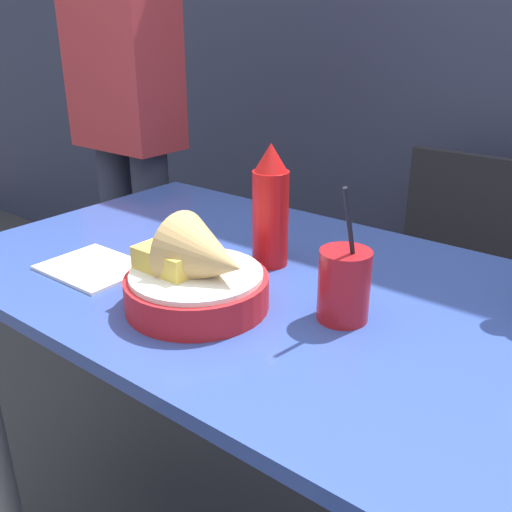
# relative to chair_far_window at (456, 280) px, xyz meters

# --- Properties ---
(dining_table) EXTENTS (1.27, 0.71, 0.75)m
(dining_table) POSITION_rel_chair_far_window_xyz_m (-0.05, -0.76, 0.15)
(dining_table) COLOR #334C9E
(dining_table) RESTS_ON ground_plane
(chair_far_window) EXTENTS (0.40, 0.40, 0.84)m
(chair_far_window) POSITION_rel_chair_far_window_xyz_m (0.00, 0.00, 0.00)
(chair_far_window) COLOR black
(chair_far_window) RESTS_ON ground_plane
(food_basket) EXTENTS (0.23, 0.23, 0.15)m
(food_basket) POSITION_rel_chair_far_window_xyz_m (-0.11, -0.91, 0.31)
(food_basket) COLOR red
(food_basket) RESTS_ON dining_table
(ketchup_bottle) EXTENTS (0.07, 0.07, 0.23)m
(ketchup_bottle) POSITION_rel_chair_far_window_xyz_m (-0.13, -0.70, 0.36)
(ketchup_bottle) COLOR red
(ketchup_bottle) RESTS_ON dining_table
(drink_cup) EXTENTS (0.08, 0.08, 0.22)m
(drink_cup) POSITION_rel_chair_far_window_xyz_m (0.09, -0.80, 0.31)
(drink_cup) COLOR red
(drink_cup) RESTS_ON dining_table
(napkin) EXTENTS (0.18, 0.14, 0.01)m
(napkin) POSITION_rel_chair_far_window_xyz_m (-0.36, -0.92, 0.26)
(napkin) COLOR white
(napkin) RESTS_ON dining_table
(person_standing) EXTENTS (0.32, 0.19, 1.70)m
(person_standing) POSITION_rel_chair_far_window_xyz_m (-0.89, -0.38, 0.48)
(person_standing) COLOR #2D3347
(person_standing) RESTS_ON ground_plane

